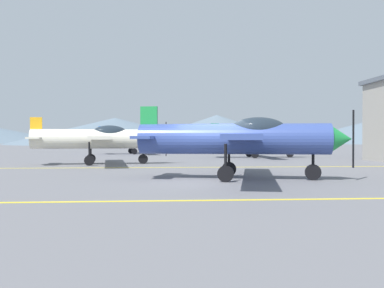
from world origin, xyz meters
name	(u,v)px	position (x,y,z in m)	size (l,w,h in m)	color
ground_plane	(210,181)	(0.00, 0.00, 0.00)	(400.00, 400.00, 0.00)	slate
apron_line_near	(233,200)	(0.00, -4.75, 0.01)	(80.00, 0.16, 0.01)	yellow
apron_line_far	(194,167)	(0.00, 7.54, 0.01)	(80.00, 0.16, 0.01)	yellow
airplane_near	(241,138)	(1.28, 0.70, 1.60)	(8.32, 9.48, 2.84)	#33478C
airplane_mid	(99,138)	(-5.59, 10.71, 1.60)	(8.30, 9.52, 2.84)	silver
airplane_far	(258,138)	(6.29, 19.11, 1.60)	(8.20, 9.46, 2.84)	#33478C
airplane_back	(138,138)	(-4.22, 28.63, 1.60)	(8.32, 9.48, 2.84)	#33478C
hill_centerleft	(115,131)	(-15.41, 110.56, 3.92)	(62.53, 62.53, 7.85)	slate
hill_centerright	(217,129)	(17.69, 129.42, 4.96)	(58.98, 58.98, 9.93)	slate
hill_right	(381,131)	(74.63, 124.77, 4.43)	(68.63, 68.63, 8.87)	slate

